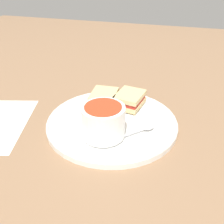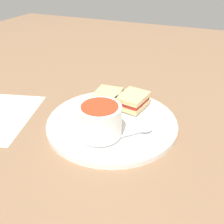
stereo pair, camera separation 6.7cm
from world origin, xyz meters
The scene contains 6 objects.
ground_plane centered at (0.00, 0.00, 0.00)m, with size 2.40×2.40×0.00m, color #8E6B4C.
plate centered at (0.00, 0.00, 0.01)m, with size 0.34×0.34×0.02m.
soup_bowl centered at (0.00, -0.07, 0.06)m, with size 0.10×0.10×0.08m.
spoon centered at (0.09, -0.02, 0.02)m, with size 0.09×0.09×0.01m.
sandwich_half_near centered at (0.03, 0.09, 0.04)m, with size 0.08×0.10×0.04m.
sandwich_half_far centered at (-0.04, 0.07, 0.04)m, with size 0.07×0.09×0.04m.
Camera 2 is at (0.22, -0.53, 0.38)m, focal length 42.00 mm.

